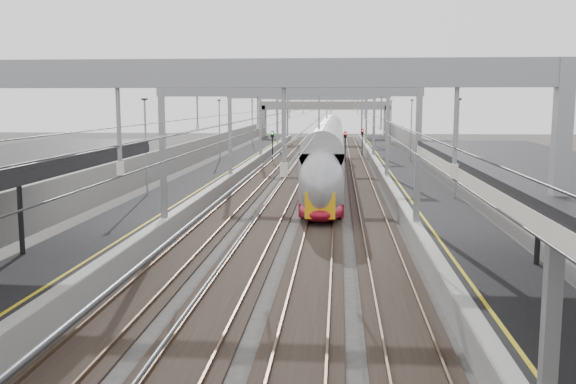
# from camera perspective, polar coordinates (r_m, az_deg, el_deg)

# --- Properties ---
(platform_left) EXTENTS (4.00, 120.00, 1.00)m
(platform_left) POSITION_cam_1_polar(r_m,az_deg,el_deg) (55.73, -6.33, 1.45)
(platform_left) COLOR black
(platform_left) RESTS_ON ground
(platform_right) EXTENTS (4.00, 120.00, 1.00)m
(platform_right) POSITION_cam_1_polar(r_m,az_deg,el_deg) (55.02, 10.27, 1.28)
(platform_right) COLOR black
(platform_right) RESTS_ON ground
(tracks) EXTENTS (11.40, 140.00, 0.20)m
(tracks) POSITION_cam_1_polar(r_m,az_deg,el_deg) (54.85, 1.92, 0.91)
(tracks) COLOR black
(tracks) RESTS_ON ground
(overhead_line) EXTENTS (13.00, 140.00, 6.60)m
(overhead_line) POSITION_cam_1_polar(r_m,az_deg,el_deg) (61.04, 2.23, 7.37)
(overhead_line) COLOR gray
(overhead_line) RESTS_ON platform_left
(overbridge) EXTENTS (22.00, 2.20, 6.90)m
(overbridge) POSITION_cam_1_polar(r_m,az_deg,el_deg) (109.41, 3.27, 7.22)
(overbridge) COLOR gray
(overbridge) RESTS_ON ground
(wall_left) EXTENTS (0.30, 120.00, 3.20)m
(wall_left) POSITION_cam_1_polar(r_m,az_deg,el_deg) (56.31, -9.55, 2.58)
(wall_left) COLOR gray
(wall_left) RESTS_ON ground
(wall_right) EXTENTS (0.30, 120.00, 3.20)m
(wall_right) POSITION_cam_1_polar(r_m,az_deg,el_deg) (55.31, 13.60, 2.36)
(wall_right) COLOR gray
(wall_right) RESTS_ON ground
(train) EXTENTS (2.63, 47.87, 4.16)m
(train) POSITION_cam_1_polar(r_m,az_deg,el_deg) (56.73, 3.54, 3.16)
(train) COLOR maroon
(train) RESTS_ON ground
(signal_green) EXTENTS (0.32, 0.32, 3.48)m
(signal_green) POSITION_cam_1_polar(r_m,az_deg,el_deg) (74.37, -1.40, 4.62)
(signal_green) COLOR black
(signal_green) RESTS_ON ground
(signal_red_near) EXTENTS (0.32, 0.32, 3.48)m
(signal_red_near) POSITION_cam_1_polar(r_m,az_deg,el_deg) (73.95, 5.11, 4.57)
(signal_red_near) COLOR black
(signal_red_near) RESTS_ON ground
(signal_red_far) EXTENTS (0.32, 0.32, 3.48)m
(signal_red_far) POSITION_cam_1_polar(r_m,az_deg,el_deg) (81.02, 6.62, 4.85)
(signal_red_far) COLOR black
(signal_red_far) RESTS_ON ground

